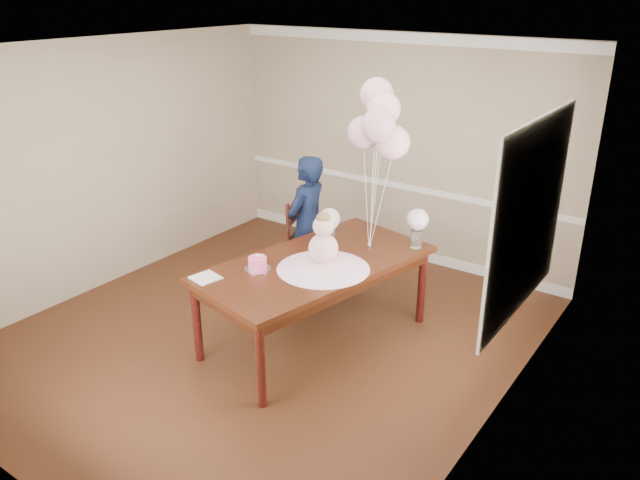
# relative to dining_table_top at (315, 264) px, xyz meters

# --- Properties ---
(floor) EXTENTS (4.50, 5.00, 0.00)m
(floor) POSITION_rel_dining_table_top_xyz_m (-0.44, -0.21, -0.80)
(floor) COLOR #34190D
(floor) RESTS_ON ground
(ceiling) EXTENTS (4.50, 5.00, 0.02)m
(ceiling) POSITION_rel_dining_table_top_xyz_m (-0.44, -0.21, 1.90)
(ceiling) COLOR white
(ceiling) RESTS_ON wall_back
(wall_back) EXTENTS (4.50, 0.02, 2.70)m
(wall_back) POSITION_rel_dining_table_top_xyz_m (-0.44, 2.29, 0.55)
(wall_back) COLOR tan
(wall_back) RESTS_ON floor
(wall_left) EXTENTS (0.02, 5.00, 2.70)m
(wall_left) POSITION_rel_dining_table_top_xyz_m (-2.69, -0.21, 0.55)
(wall_left) COLOR tan
(wall_left) RESTS_ON floor
(wall_right) EXTENTS (0.02, 5.00, 2.70)m
(wall_right) POSITION_rel_dining_table_top_xyz_m (1.81, -0.21, 0.55)
(wall_right) COLOR tan
(wall_right) RESTS_ON floor
(chair_rail_trim) EXTENTS (4.50, 0.02, 0.07)m
(chair_rail_trim) POSITION_rel_dining_table_top_xyz_m (-0.44, 2.28, 0.10)
(chair_rail_trim) COLOR white
(chair_rail_trim) RESTS_ON wall_back
(crown_molding) EXTENTS (4.50, 0.02, 0.12)m
(crown_molding) POSITION_rel_dining_table_top_xyz_m (-0.44, 2.28, 1.83)
(crown_molding) COLOR white
(crown_molding) RESTS_ON wall_back
(baseboard_trim) EXTENTS (4.50, 0.02, 0.12)m
(baseboard_trim) POSITION_rel_dining_table_top_xyz_m (-0.44, 2.28, -0.74)
(baseboard_trim) COLOR white
(baseboard_trim) RESTS_ON floor
(window_frame) EXTENTS (0.02, 1.66, 1.56)m
(window_frame) POSITION_rel_dining_table_top_xyz_m (1.79, 0.29, 0.75)
(window_frame) COLOR white
(window_frame) RESTS_ON wall_right
(window_blinds) EXTENTS (0.01, 1.50, 1.40)m
(window_blinds) POSITION_rel_dining_table_top_xyz_m (1.77, 0.29, 0.75)
(window_blinds) COLOR white
(window_blinds) RESTS_ON wall_right
(dining_table_top) EXTENTS (1.53, 2.39, 0.06)m
(dining_table_top) POSITION_rel_dining_table_top_xyz_m (0.00, 0.00, 0.00)
(dining_table_top) COLOR black
(dining_table_top) RESTS_ON table_leg_fl
(table_apron) EXTENTS (1.40, 2.26, 0.11)m
(table_apron) POSITION_rel_dining_table_top_xyz_m (-0.00, 0.00, -0.08)
(table_apron) COLOR black
(table_apron) RESTS_ON table_leg_fl
(table_leg_fl) EXTENTS (0.09, 0.09, 0.77)m
(table_leg_fl) POSITION_rel_dining_table_top_xyz_m (-0.66, -0.90, -0.41)
(table_leg_fl) COLOR black
(table_leg_fl) RESTS_ON floor
(table_leg_fr) EXTENTS (0.09, 0.09, 0.77)m
(table_leg_fr) POSITION_rel_dining_table_top_xyz_m (0.25, -1.09, -0.41)
(table_leg_fr) COLOR black
(table_leg_fr) RESTS_ON floor
(table_leg_bl) EXTENTS (0.09, 0.09, 0.77)m
(table_leg_bl) POSITION_rel_dining_table_top_xyz_m (-0.25, 1.09, -0.41)
(table_leg_bl) COLOR black
(table_leg_bl) RESTS_ON floor
(table_leg_br) EXTENTS (0.09, 0.09, 0.77)m
(table_leg_br) POSITION_rel_dining_table_top_xyz_m (0.66, 0.90, -0.41)
(table_leg_br) COLOR black
(table_leg_br) RESTS_ON floor
(baby_skirt) EXTENTS (0.99, 0.99, 0.11)m
(baby_skirt) POSITION_rel_dining_table_top_xyz_m (0.15, -0.09, 0.08)
(baby_skirt) COLOR #F2B2CF
(baby_skirt) RESTS_ON dining_table_top
(baby_torso) EXTENTS (0.27, 0.27, 0.27)m
(baby_torso) POSITION_rel_dining_table_top_xyz_m (0.15, -0.09, 0.23)
(baby_torso) COLOR #F49ABD
(baby_torso) RESTS_ON baby_skirt
(baby_head) EXTENTS (0.19, 0.19, 0.19)m
(baby_head) POSITION_rel_dining_table_top_xyz_m (0.15, -0.09, 0.44)
(baby_head) COLOR beige
(baby_head) RESTS_ON baby_torso
(baby_hair) EXTENTS (0.13, 0.13, 0.13)m
(baby_hair) POSITION_rel_dining_table_top_xyz_m (0.15, -0.09, 0.50)
(baby_hair) COLOR brown
(baby_hair) RESTS_ON baby_head
(cake_platter) EXTENTS (0.29, 0.29, 0.01)m
(cake_platter) POSITION_rel_dining_table_top_xyz_m (-0.32, -0.44, 0.03)
(cake_platter) COLOR silver
(cake_platter) RESTS_ON dining_table_top
(birthday_cake) EXTENTS (0.20, 0.20, 0.11)m
(birthday_cake) POSITION_rel_dining_table_top_xyz_m (-0.32, -0.44, 0.09)
(birthday_cake) COLOR #F44D83
(birthday_cake) RESTS_ON cake_platter
(cake_flower_a) EXTENTS (0.03, 0.03, 0.03)m
(cake_flower_a) POSITION_rel_dining_table_top_xyz_m (-0.32, -0.44, 0.16)
(cake_flower_a) COLOR white
(cake_flower_a) RESTS_ON birthday_cake
(cake_flower_b) EXTENTS (0.03, 0.03, 0.03)m
(cake_flower_b) POSITION_rel_dining_table_top_xyz_m (-0.28, -0.43, 0.16)
(cake_flower_b) COLOR white
(cake_flower_b) RESTS_ON birthday_cake
(rose_vase_near) EXTENTS (0.13, 0.13, 0.18)m
(rose_vase_near) POSITION_rel_dining_table_top_xyz_m (-0.09, 0.36, 0.12)
(rose_vase_near) COLOR white
(rose_vase_near) RESTS_ON dining_table_top
(roses_near) EXTENTS (0.21, 0.21, 0.21)m
(roses_near) POSITION_rel_dining_table_top_xyz_m (-0.09, 0.36, 0.31)
(roses_near) COLOR beige
(roses_near) RESTS_ON rose_vase_near
(rose_vase_far) EXTENTS (0.13, 0.13, 0.18)m
(rose_vase_far) POSITION_rel_dining_table_top_xyz_m (0.60, 0.83, 0.12)
(rose_vase_far) COLOR white
(rose_vase_far) RESTS_ON dining_table_top
(roses_far) EXTENTS (0.21, 0.21, 0.21)m
(roses_far) POSITION_rel_dining_table_top_xyz_m (0.60, 0.83, 0.31)
(roses_far) COLOR silver
(roses_far) RESTS_ON rose_vase_far
(napkin) EXTENTS (0.26, 0.26, 0.01)m
(napkin) POSITION_rel_dining_table_top_xyz_m (-0.57, -0.84, 0.03)
(napkin) COLOR silver
(napkin) RESTS_ON dining_table_top
(balloon_weight) EXTENTS (0.05, 0.05, 0.02)m
(balloon_weight) POSITION_rel_dining_table_top_xyz_m (0.23, 0.57, 0.04)
(balloon_weight) COLOR silver
(balloon_weight) RESTS_ON dining_table_top
(balloon_a) EXTENTS (0.31, 0.31, 0.31)m
(balloon_a) POSITION_rel_dining_table_top_xyz_m (0.12, 0.59, 1.13)
(balloon_a) COLOR #D999B9
(balloon_a) RESTS_ON balloon_ribbon_a
(balloon_b) EXTENTS (0.31, 0.31, 0.31)m
(balloon_b) POSITION_rel_dining_table_top_xyz_m (0.33, 0.50, 1.24)
(balloon_b) COLOR #D899B4
(balloon_b) RESTS_ON balloon_ribbon_b
(balloon_c) EXTENTS (0.31, 0.31, 0.31)m
(balloon_c) POSITION_rel_dining_table_top_xyz_m (0.28, 0.68, 1.35)
(balloon_c) COLOR #FFB4C2
(balloon_c) RESTS_ON balloon_ribbon_c
(balloon_d) EXTENTS (0.31, 0.31, 0.31)m
(balloon_d) POSITION_rel_dining_table_top_xyz_m (0.17, 0.72, 1.46)
(balloon_d) COLOR #E5A2AE
(balloon_d) RESTS_ON balloon_ribbon_d
(balloon_e) EXTENTS (0.31, 0.31, 0.31)m
(balloon_e) POSITION_rel_dining_table_top_xyz_m (0.41, 0.62, 1.08)
(balloon_e) COLOR #FFB4C5
(balloon_e) RESTS_ON balloon_ribbon_e
(balloon_ribbon_a) EXTENTS (0.10, 0.03, 0.92)m
(balloon_ribbon_a) POSITION_rel_dining_table_top_xyz_m (0.18, 0.58, 0.50)
(balloon_ribbon_a) COLOR white
(balloon_ribbon_a) RESTS_ON balloon_weight
(balloon_ribbon_b) EXTENTS (0.10, 0.08, 1.03)m
(balloon_ribbon_b) POSITION_rel_dining_table_top_xyz_m (0.28, 0.53, 0.56)
(balloon_ribbon_b) COLOR white
(balloon_ribbon_b) RESTS_ON balloon_weight
(balloon_ribbon_c) EXTENTS (0.05, 0.10, 1.14)m
(balloon_ribbon_c) POSITION_rel_dining_table_top_xyz_m (0.25, 0.62, 0.61)
(balloon_ribbon_c) COLOR white
(balloon_ribbon_c) RESTS_ON balloon_weight
(balloon_ribbon_d) EXTENTS (0.07, 0.13, 1.25)m
(balloon_ribbon_d) POSITION_rel_dining_table_top_xyz_m (0.20, 0.65, 0.67)
(balloon_ribbon_d) COLOR white
(balloon_ribbon_d) RESTS_ON balloon_weight
(balloon_ribbon_e) EXTENTS (0.17, 0.05, 0.86)m
(balloon_ribbon_e) POSITION_rel_dining_table_top_xyz_m (0.32, 0.60, 0.47)
(balloon_ribbon_e) COLOR white
(balloon_ribbon_e) RESTS_ON balloon_weight
(dining_chair_seat) EXTENTS (0.58, 0.58, 0.05)m
(dining_chair_seat) POSITION_rel_dining_table_top_xyz_m (-0.67, 0.85, -0.33)
(dining_chair_seat) COLOR #361B0E
(dining_chair_seat) RESTS_ON chair_leg_fl
(chair_leg_fl) EXTENTS (0.05, 0.05, 0.45)m
(chair_leg_fl) POSITION_rel_dining_table_top_xyz_m (-0.78, 0.61, -0.58)
(chair_leg_fl) COLOR #3E1E10
(chair_leg_fl) RESTS_ON floor
(chair_leg_fr) EXTENTS (0.05, 0.05, 0.45)m
(chair_leg_fr) POSITION_rel_dining_table_top_xyz_m (-0.43, 0.74, -0.58)
(chair_leg_fr) COLOR #3D1B10
(chair_leg_fr) RESTS_ON floor
(chair_leg_bl) EXTENTS (0.05, 0.05, 0.45)m
(chair_leg_bl) POSITION_rel_dining_table_top_xyz_m (-0.90, 0.97, -0.58)
(chair_leg_bl) COLOR #39150F
(chair_leg_bl) RESTS_ON floor
(chair_leg_br) EXTENTS (0.05, 0.05, 0.45)m
(chair_leg_br) POSITION_rel_dining_table_top_xyz_m (-0.55, 1.09, -0.58)
(chair_leg_br) COLOR #3E1611
(chair_leg_br) RESTS_ON floor
(chair_back_post_l) EXTENTS (0.05, 0.05, 0.58)m
(chair_back_post_l) POSITION_rel_dining_table_top_xyz_m (-0.80, 0.61, -0.03)
(chair_back_post_l) COLOR #38120F
(chair_back_post_l) RESTS_ON dining_chair_seat
(chair_back_post_r) EXTENTS (0.05, 0.05, 0.58)m
(chair_back_post_r) POSITION_rel_dining_table_top_xyz_m (-0.92, 0.96, -0.03)
(chair_back_post_r) COLOR black
(chair_back_post_r) RESTS_ON dining_chair_seat
(chair_slat_low) EXTENTS (0.17, 0.40, 0.05)m
(chair_slat_low) POSITION_rel_dining_table_top_xyz_m (-0.86, 0.78, -0.16)
(chair_slat_low) COLOR black
(chair_slat_low) RESTS_ON dining_chair_seat
(chair_slat_mid) EXTENTS (0.17, 0.40, 0.05)m
(chair_slat_mid) POSITION_rel_dining_table_top_xyz_m (-0.86, 0.78, 0.01)
(chair_slat_mid) COLOR #34130E
(chair_slat_mid) RESTS_ON dining_chair_seat
(chair_slat_top) EXTENTS (0.17, 0.40, 0.05)m
(chair_slat_top) POSITION_rel_dining_table_top_xyz_m (-0.86, 0.78, 0.17)
(chair_slat_top) COLOR #35160E
(chair_slat_top) RESTS_ON dining_chair_seat
(woman) EXTENTS (0.39, 0.57, 1.56)m
(woman) POSITION_rel_dining_table_top_xyz_m (-0.65, 0.75, -0.02)
(woman) COLOR black
(woman) RESTS_ON floor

